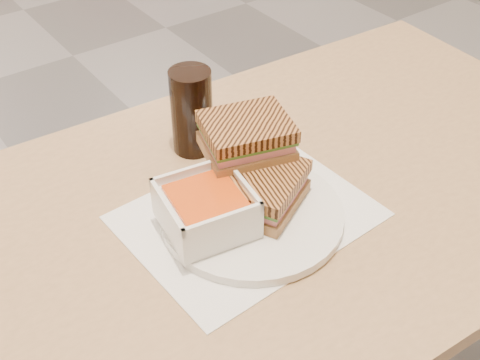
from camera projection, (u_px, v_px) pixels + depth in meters
main_table at (279, 242)px, 1.05m from camera, size 1.24×0.76×0.75m
tray_liner at (247, 216)px, 0.93m from camera, size 0.37×0.29×0.00m
plate at (252, 214)px, 0.92m from camera, size 0.27×0.27×0.01m
soup_bowl at (206, 210)px, 0.88m from camera, size 0.14×0.14×0.06m
panini_lower at (263, 188)px, 0.92m from camera, size 0.16×0.15×0.06m
panini_upper at (247, 137)px, 0.93m from camera, size 0.15×0.14×0.06m
cola_glass at (192, 111)px, 1.02m from camera, size 0.07×0.07×0.15m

